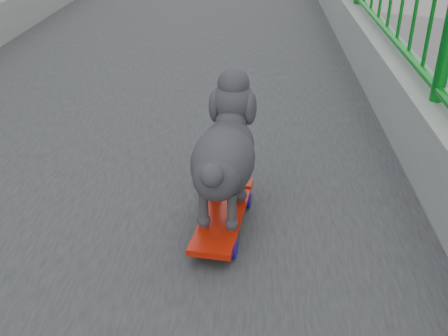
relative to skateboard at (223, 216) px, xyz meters
name	(u,v)px	position (x,y,z in m)	size (l,w,h in m)	color
skateboard	(223,216)	(0.00, 0.00, 0.00)	(0.21, 0.51, 0.07)	red
poodle	(225,151)	(0.00, 0.03, 0.25)	(0.26, 0.52, 0.43)	#2F2C31
car_0	(3,193)	(-6.54, 10.08, -6.27)	(1.84, 4.58, 1.56)	black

